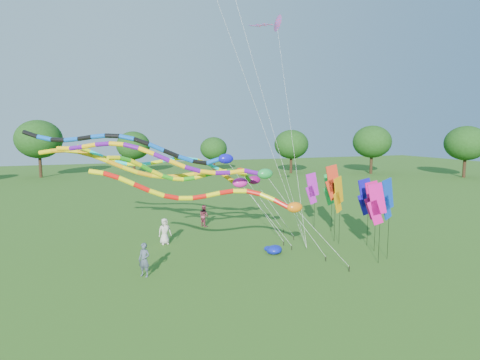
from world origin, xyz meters
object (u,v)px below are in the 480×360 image
object	(u,v)px
person_a	(165,231)
person_b	(144,260)
blue_nylon_heap	(268,248)
person_c	(204,216)
tube_kite_red	(222,196)
tube_kite_orange	(167,171)

from	to	relation	value
person_a	person_b	distance (m)	6.06
blue_nylon_heap	person_c	distance (m)	8.31
person_a	person_c	distance (m)	5.51
tube_kite_red	blue_nylon_heap	bearing A→B (deg)	51.86
blue_nylon_heap	person_c	xyz separation A→B (m)	(-1.99, 8.04, 0.64)
person_b	tube_kite_orange	bearing A→B (deg)	106.15
blue_nylon_heap	person_b	bearing A→B (deg)	-168.65
person_a	person_c	size ratio (longest dim) A/B	1.02
blue_nylon_heap	person_c	world-z (taller)	person_c
tube_kite_red	tube_kite_orange	bearing A→B (deg)	128.82
person_c	tube_kite_orange	bearing A→B (deg)	122.30
tube_kite_red	person_c	xyz separation A→B (m)	(1.92, 10.60, -3.37)
person_a	person_b	world-z (taller)	person_b
person_b	person_c	size ratio (longest dim) A/B	1.04
tube_kite_orange	person_b	distance (m)	6.38
blue_nylon_heap	person_b	xyz separation A→B (m)	(-7.93, -1.59, 0.68)
tube_kite_orange	blue_nylon_heap	world-z (taller)	tube_kite_orange
blue_nylon_heap	tube_kite_orange	bearing A→B (deg)	155.12
blue_nylon_heap	person_a	bearing A→B (deg)	144.95
tube_kite_orange	blue_nylon_heap	distance (m)	8.09
tube_kite_red	person_c	world-z (taller)	tube_kite_red
tube_kite_red	tube_kite_orange	distance (m)	5.67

